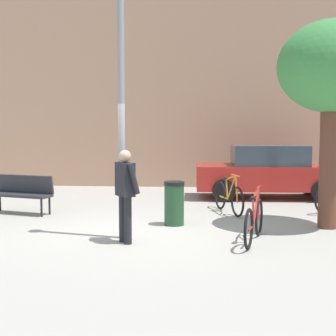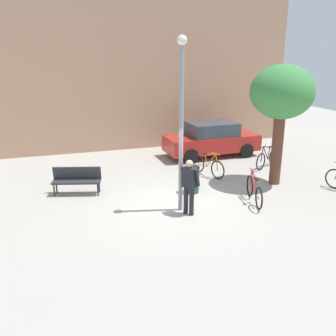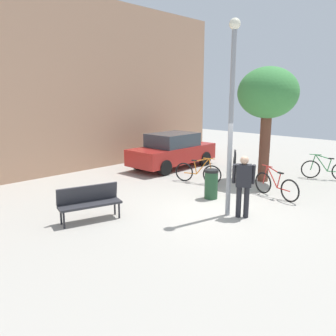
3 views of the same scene
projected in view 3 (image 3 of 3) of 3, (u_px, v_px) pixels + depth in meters
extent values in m
plane|color=#A8A399|center=(220.00, 211.00, 9.54)|extent=(36.00, 36.00, 0.00)
cube|color=tan|center=(64.00, 85.00, 14.47)|extent=(16.58, 2.00, 7.21)
cylinder|color=gray|center=(231.00, 127.00, 8.73)|extent=(0.13, 0.13, 4.78)
sphere|color=#F2EACC|center=(235.00, 24.00, 8.20)|extent=(0.28, 0.28, 0.28)
cylinder|color=#232328|center=(239.00, 202.00, 9.00)|extent=(0.14, 0.14, 0.85)
cylinder|color=#232328|center=(246.00, 202.00, 8.96)|extent=(0.14, 0.14, 0.85)
cube|color=#232328|center=(244.00, 176.00, 8.83)|extent=(0.41, 0.45, 0.60)
sphere|color=tan|center=(245.00, 160.00, 8.74)|extent=(0.22, 0.22, 0.22)
cylinder|color=#232328|center=(234.00, 174.00, 8.91)|extent=(0.24, 0.20, 0.55)
cylinder|color=#232328|center=(253.00, 174.00, 8.83)|extent=(0.24, 0.20, 0.55)
cube|color=#2D2D33|center=(90.00, 205.00, 8.69)|extent=(1.66, 0.86, 0.06)
cube|color=#2D2D33|center=(88.00, 193.00, 8.80)|extent=(1.57, 0.55, 0.44)
cylinder|color=black|center=(119.00, 211.00, 8.96)|extent=(0.05, 0.05, 0.42)
cylinder|color=black|center=(64.00, 220.00, 8.26)|extent=(0.05, 0.05, 0.42)
cylinder|color=black|center=(115.00, 207.00, 9.23)|extent=(0.05, 0.05, 0.42)
cylinder|color=black|center=(61.00, 216.00, 8.53)|extent=(0.05, 0.05, 0.42)
cylinder|color=brown|center=(264.00, 148.00, 12.63)|extent=(0.39, 0.39, 2.53)
ellipsoid|color=#3D8741|center=(268.00, 93.00, 12.20)|extent=(2.17, 2.17, 1.85)
torus|color=black|center=(212.00, 175.00, 12.32)|extent=(0.28, 0.69, 0.71)
torus|color=black|center=(184.00, 172.00, 12.77)|extent=(0.28, 0.69, 0.71)
cylinder|color=orange|center=(203.00, 166.00, 12.41)|extent=(0.20, 0.48, 0.64)
cylinder|color=orange|center=(202.00, 160.00, 12.38)|extent=(0.23, 0.56, 0.18)
cylinder|color=orange|center=(195.00, 168.00, 12.54)|extent=(0.08, 0.14, 0.48)
cylinder|color=orange|center=(190.00, 173.00, 12.68)|extent=(0.20, 0.48, 0.04)
cylinder|color=orange|center=(211.00, 167.00, 12.29)|extent=(0.09, 0.17, 0.63)
cube|color=black|center=(194.00, 161.00, 12.51)|extent=(0.14, 0.22, 0.04)
cylinder|color=orange|center=(209.00, 159.00, 12.25)|extent=(0.18, 0.42, 0.03)
torus|color=black|center=(310.00, 169.00, 13.24)|extent=(0.33, 0.67, 0.71)
cylinder|color=#338447|center=(321.00, 163.00, 13.05)|extent=(0.23, 0.47, 0.64)
cylinder|color=#338447|center=(323.00, 157.00, 12.98)|extent=(0.26, 0.55, 0.18)
cylinder|color=#338447|center=(329.00, 165.00, 12.96)|extent=(0.09, 0.14, 0.48)
cylinder|color=#338447|center=(334.00, 172.00, 12.94)|extent=(0.23, 0.47, 0.04)
cylinder|color=#338447|center=(313.00, 162.00, 13.15)|extent=(0.10, 0.17, 0.63)
cube|color=black|center=(331.00, 159.00, 12.89)|extent=(0.15, 0.22, 0.04)
cylinder|color=#338447|center=(315.00, 155.00, 13.06)|extent=(0.20, 0.42, 0.03)
torus|color=black|center=(263.00, 183.00, 11.22)|extent=(0.23, 0.70, 0.71)
torus|color=black|center=(290.00, 191.00, 10.29)|extent=(0.23, 0.70, 0.71)
cylinder|color=red|center=(272.00, 177.00, 10.85)|extent=(0.17, 0.49, 0.64)
cylinder|color=red|center=(274.00, 170.00, 10.76)|extent=(0.19, 0.57, 0.18)
cylinder|color=red|center=(279.00, 181.00, 10.62)|extent=(0.07, 0.14, 0.48)
cylinder|color=red|center=(283.00, 190.00, 10.50)|extent=(0.17, 0.49, 0.04)
cylinder|color=red|center=(265.00, 175.00, 11.10)|extent=(0.08, 0.17, 0.63)
cube|color=black|center=(281.00, 173.00, 10.52)|extent=(0.13, 0.21, 0.04)
cylinder|color=red|center=(267.00, 166.00, 10.98)|extent=(0.14, 0.43, 0.03)
torus|color=black|center=(234.00, 165.00, 14.11)|extent=(0.64, 0.40, 0.71)
torus|color=black|center=(235.00, 160.00, 15.16)|extent=(0.64, 0.40, 0.71)
cylinder|color=black|center=(235.00, 156.00, 14.40)|extent=(0.45, 0.29, 0.64)
cylinder|color=black|center=(235.00, 151.00, 14.40)|extent=(0.52, 0.33, 0.18)
cylinder|color=black|center=(235.00, 157.00, 14.69)|extent=(0.13, 0.10, 0.48)
cylinder|color=black|center=(235.00, 161.00, 14.93)|extent=(0.45, 0.29, 0.04)
cylinder|color=black|center=(234.00, 158.00, 14.11)|extent=(0.16, 0.12, 0.63)
cube|color=black|center=(235.00, 151.00, 14.68)|extent=(0.21, 0.17, 0.04)
cylinder|color=black|center=(235.00, 150.00, 14.11)|extent=(0.39, 0.25, 0.03)
cube|color=#AD231E|center=(173.00, 154.00, 15.12)|extent=(4.25, 1.82, 0.70)
cube|color=#333D47|center=(173.00, 140.00, 14.98)|extent=(2.14, 1.62, 0.60)
cylinder|color=black|center=(179.00, 155.00, 16.68)|extent=(0.65, 0.24, 0.64)
cylinder|color=black|center=(205.00, 159.00, 15.62)|extent=(0.65, 0.24, 0.64)
cylinder|color=black|center=(138.00, 162.00, 14.74)|extent=(0.65, 0.24, 0.64)
cylinder|color=black|center=(165.00, 168.00, 13.68)|extent=(0.65, 0.24, 0.64)
cylinder|color=#234C2D|center=(211.00, 185.00, 10.63)|extent=(0.42, 0.42, 0.85)
cylinder|color=black|center=(212.00, 171.00, 10.53)|extent=(0.44, 0.44, 0.08)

